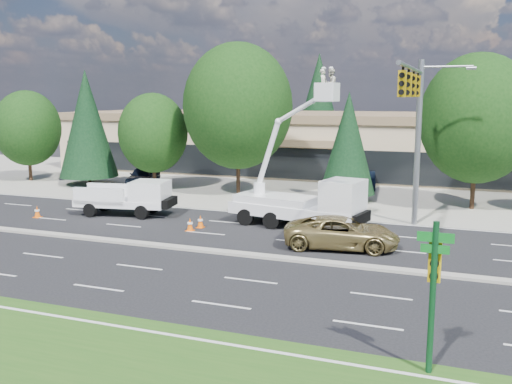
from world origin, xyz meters
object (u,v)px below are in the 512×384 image
at_px(signal_mast, 416,116).
at_px(minivan, 342,233).
at_px(utility_pickup, 129,201).
at_px(bucket_truck, 306,196).
at_px(street_sign_pole, 434,281).

height_order(signal_mast, minivan, signal_mast).
xyz_separation_m(utility_pickup, bucket_truck, (10.84, 0.35, 0.93)).
height_order(utility_pickup, bucket_truck, bucket_truck).
height_order(bucket_truck, minivan, bucket_truck).
distance_m(utility_pickup, bucket_truck, 10.89).
bearing_deg(bucket_truck, street_sign_pole, -51.69).
bearing_deg(bucket_truck, signal_mast, 21.40).
xyz_separation_m(street_sign_pole, utility_pickup, (-18.23, 14.13, -1.57)).
bearing_deg(utility_pickup, minivan, -21.85).
bearing_deg(signal_mast, minivan, -122.99).
relative_size(signal_mast, utility_pickup, 1.76).
xyz_separation_m(signal_mast, street_sign_pole, (1.97, -15.45, -3.61)).
height_order(utility_pickup, minivan, utility_pickup).
bearing_deg(street_sign_pole, bucket_truck, 117.04).
bearing_deg(utility_pickup, bucket_truck, -7.78).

